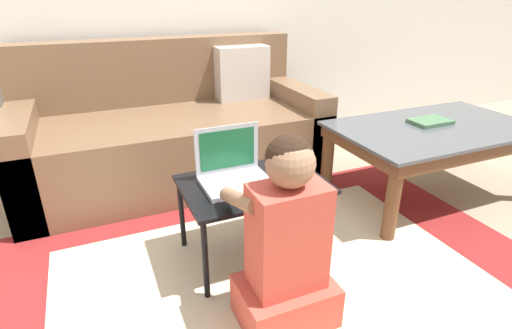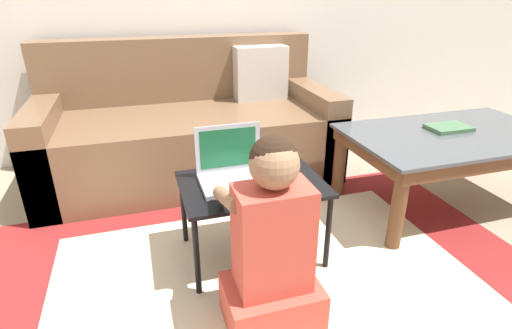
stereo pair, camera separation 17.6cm
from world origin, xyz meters
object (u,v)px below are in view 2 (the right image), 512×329
(computer_mouse, at_px, (279,176))
(book_on_table, at_px, (449,128))
(person_seated, at_px, (272,248))
(coffee_table, at_px, (452,144))
(laptop, at_px, (233,173))
(couch, at_px, (190,130))
(laptop_desk, at_px, (252,190))

(computer_mouse, xyz_separation_m, book_on_table, (1.06, 0.19, 0.06))
(person_seated, distance_m, book_on_table, 1.37)
(coffee_table, relative_size, computer_mouse, 10.44)
(computer_mouse, distance_m, book_on_table, 1.08)
(laptop, xyz_separation_m, person_seated, (0.03, -0.44, -0.09))
(couch, height_order, coffee_table, couch)
(computer_mouse, height_order, person_seated, person_seated)
(coffee_table, xyz_separation_m, book_on_table, (0.00, 0.05, 0.08))
(computer_mouse, bearing_deg, book_on_table, 10.09)
(coffee_table, distance_m, laptop_desk, 1.19)
(couch, distance_m, laptop_desk, 1.04)
(coffee_table, bearing_deg, couch, 145.51)
(laptop, xyz_separation_m, computer_mouse, (0.20, -0.03, -0.02))
(computer_mouse, relative_size, person_seated, 0.15)
(coffee_table, height_order, laptop_desk, coffee_table)
(couch, height_order, book_on_table, couch)
(coffee_table, bearing_deg, book_on_table, 87.16)
(coffee_table, bearing_deg, laptop, -175.14)
(laptop_desk, xyz_separation_m, computer_mouse, (0.12, -0.00, 0.06))
(coffee_table, relative_size, laptop_desk, 1.85)
(couch, xyz_separation_m, laptop_desk, (0.12, -1.03, 0.04))
(computer_mouse, relative_size, book_on_table, 0.48)
(laptop_desk, height_order, computer_mouse, computer_mouse)
(couch, height_order, laptop, couch)
(laptop, distance_m, person_seated, 0.45)
(couch, bearing_deg, computer_mouse, -76.78)
(laptop, relative_size, computer_mouse, 2.67)
(laptop_desk, relative_size, laptop, 2.11)
(laptop_desk, relative_size, book_on_table, 2.73)
(coffee_table, relative_size, person_seated, 1.55)
(coffee_table, height_order, person_seated, person_seated)
(laptop, bearing_deg, computer_mouse, -9.85)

